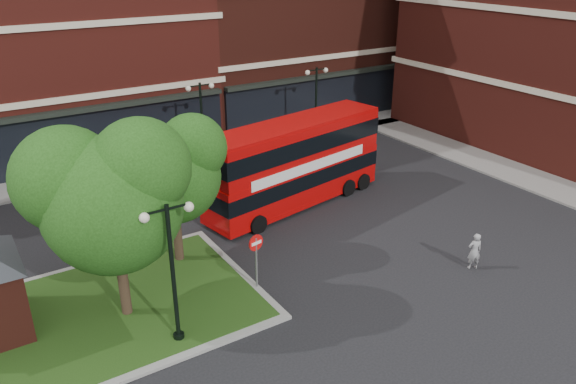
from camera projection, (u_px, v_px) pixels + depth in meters
ground at (318, 293)px, 21.16m from camera, size 120.00×120.00×0.00m
pavement_far at (161, 162)px, 33.88m from camera, size 44.00×3.00×0.12m
pavement_side at (543, 183)px, 30.77m from camera, size 3.00×28.00×0.12m
terrace_far_right at (289, 2)px, 43.34m from camera, size 18.00×12.00×16.00m
traffic_island at (81, 320)px, 19.52m from camera, size 12.60×7.60×0.15m
tree_island_west at (107, 192)px, 17.98m from camera, size 5.40×4.71×7.21m
tree_island_east at (169, 166)px, 21.60m from camera, size 4.46×3.90×6.29m
lamp_island at (172, 268)px, 17.47m from camera, size 1.72×0.36×5.00m
lamp_far_left at (202, 120)px, 32.20m from camera, size 1.72×0.36×5.00m
lamp_far_right at (316, 101)px, 36.12m from camera, size 1.72×0.36×5.00m
bus at (295, 158)px, 27.50m from camera, size 10.20×4.05×3.80m
woman at (474, 251)px, 22.51m from camera, size 0.67×0.56×1.57m
car_silver at (85, 178)px, 29.67m from camera, size 4.46×1.82×1.51m
car_white at (213, 145)px, 34.85m from camera, size 4.02×1.75×1.29m
no_entry_sign at (256, 251)px, 20.76m from camera, size 0.64×0.17×2.33m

